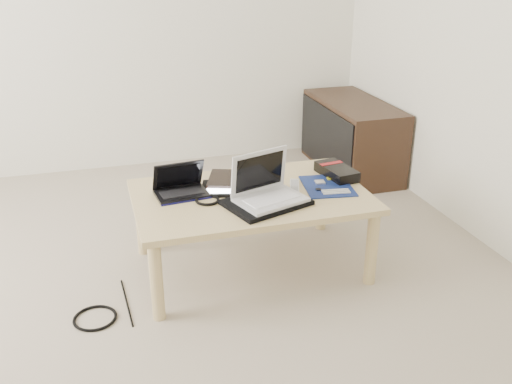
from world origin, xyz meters
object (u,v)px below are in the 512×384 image
object	(u,v)px
netbook	(181,188)
gpu_box	(337,171)
white_laptop	(267,190)
media_cabinet	(351,136)
coffee_table	(251,203)

from	to	relation	value
netbook	gpu_box	world-z (taller)	netbook
netbook	white_laptop	bearing A→B (deg)	-30.08
media_cabinet	gpu_box	distance (m)	1.18
coffee_table	netbook	world-z (taller)	netbook
coffee_table	gpu_box	xyz separation A→B (m)	(0.48, 0.09, 0.07)
media_cabinet	netbook	world-z (taller)	netbook
media_cabinet	netbook	distance (m)	1.71
netbook	white_laptop	size ratio (longest dim) A/B	0.73
white_laptop	gpu_box	size ratio (longest dim) A/B	1.33
coffee_table	gpu_box	world-z (taller)	gpu_box
coffee_table	media_cabinet	xyz separation A→B (m)	(1.05, 1.10, -0.10)
coffee_table	white_laptop	world-z (taller)	white_laptop
white_laptop	gpu_box	xyz separation A→B (m)	(0.44, 0.21, -0.04)
coffee_table	white_laptop	size ratio (longest dim) A/B	3.16
white_laptop	gpu_box	world-z (taller)	white_laptop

